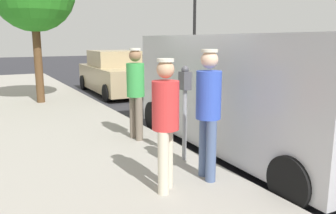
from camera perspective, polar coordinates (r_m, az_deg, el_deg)
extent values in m
plane|color=#2D2D33|center=(6.71, 11.11, -7.00)|extent=(80.00, 80.00, 0.00)
cube|color=#9E998E|center=(5.31, -20.16, -11.58)|extent=(5.00, 32.00, 0.15)
cylinder|color=gray|center=(5.48, 2.77, -3.05)|extent=(0.07, 0.07, 1.15)
cube|color=#4C4C51|center=(5.35, 2.84, 4.40)|extent=(0.14, 0.18, 0.28)
sphere|color=#47474C|center=(5.33, 2.85, 6.22)|extent=(0.12, 0.12, 0.12)
cylinder|color=beige|center=(4.32, -0.78, -9.32)|extent=(0.14, 0.14, 0.81)
cylinder|color=beige|center=(4.52, -0.04, -8.37)|extent=(0.14, 0.14, 0.81)
cylinder|color=red|center=(4.23, -0.42, 0.27)|extent=(0.34, 0.34, 0.61)
sphere|color=tan|center=(4.17, -0.43, 6.29)|extent=(0.22, 0.22, 0.22)
cylinder|color=silver|center=(4.16, -0.43, 7.80)|extent=(0.21, 0.21, 0.04)
cylinder|color=#726656|center=(6.77, -5.81, -1.65)|extent=(0.14, 0.14, 0.85)
cylinder|color=#726656|center=(6.59, -4.82, -1.99)|extent=(0.14, 0.14, 0.85)
cylinder|color=green|center=(6.56, -5.44, 4.50)|extent=(0.34, 0.34, 0.63)
sphere|color=#8C6647|center=(6.52, -5.52, 8.53)|extent=(0.23, 0.23, 0.23)
cylinder|color=silver|center=(6.52, -5.54, 9.54)|extent=(0.22, 0.22, 0.04)
cylinder|color=#4C608C|center=(4.72, 7.18, -7.30)|extent=(0.14, 0.14, 0.86)
cylinder|color=#4C608C|center=(4.90, 5.99, -6.55)|extent=(0.14, 0.14, 0.86)
cylinder|color=blue|center=(4.63, 6.78, 2.00)|extent=(0.34, 0.34, 0.65)
sphere|color=beige|center=(4.58, 6.91, 7.82)|extent=(0.23, 0.23, 0.23)
cylinder|color=silver|center=(4.58, 6.95, 9.28)|extent=(0.22, 0.22, 0.04)
cube|color=#BCBCC1|center=(6.46, 13.14, 2.87)|extent=(2.16, 5.26, 1.96)
cylinder|color=black|center=(4.60, 19.99, -11.63)|extent=(0.24, 0.69, 0.68)
cylinder|color=black|center=(8.77, 9.16, -0.34)|extent=(0.24, 0.69, 0.68)
cylinder|color=black|center=(7.83, -2.21, -1.59)|extent=(0.24, 0.69, 0.68)
cube|color=tan|center=(13.46, -8.66, 4.80)|extent=(1.93, 4.44, 0.89)
cube|color=tan|center=(13.61, -9.05, 8.00)|extent=(1.65, 2.02, 0.60)
cylinder|color=black|center=(12.28, -2.36, 2.88)|extent=(0.24, 0.61, 0.60)
cylinder|color=black|center=(11.68, -10.05, 2.28)|extent=(0.24, 0.61, 0.60)
cylinder|color=black|center=(15.32, -7.53, 4.44)|extent=(0.24, 0.61, 0.60)
cylinder|color=black|center=(14.84, -13.81, 4.00)|extent=(0.24, 0.61, 0.60)
cylinder|color=black|center=(18.65, 4.43, 12.76)|extent=(0.16, 0.16, 5.20)
cylinder|color=brown|center=(11.25, -20.79, 7.05)|extent=(0.24, 0.24, 2.50)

